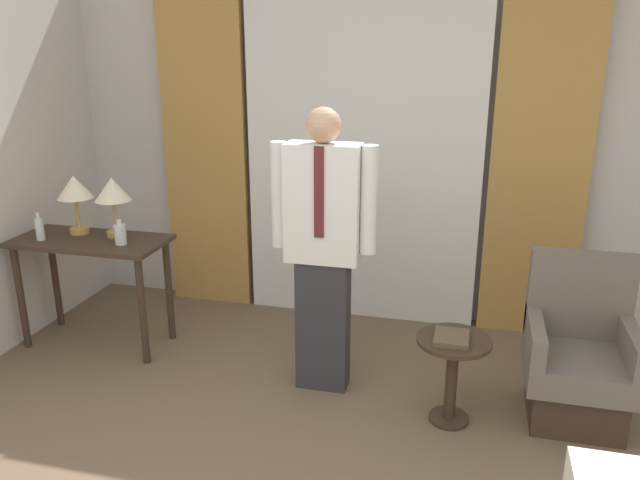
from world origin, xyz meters
name	(u,v)px	position (x,y,z in m)	size (l,w,h in m)	color
wall_back	(365,145)	(0.00, 2.98, 1.35)	(10.00, 0.06, 2.70)	beige
curtain_sheer_center	(362,156)	(0.00, 2.85, 1.29)	(1.77, 0.06, 2.58)	white
curtain_drape_left	(205,149)	(-1.27, 2.85, 1.29)	(0.68, 0.06, 2.58)	#B28442
curtain_drape_right	(540,164)	(1.27, 2.85, 1.29)	(0.68, 0.06, 2.58)	#B28442
desk	(92,258)	(-1.74, 1.90, 0.65)	(1.07, 0.50, 0.80)	#38281E
table_lamp_left	(75,190)	(-1.89, 2.01, 1.11)	(0.25, 0.25, 0.42)	tan
table_lamp_right	(113,193)	(-1.59, 2.01, 1.11)	(0.25, 0.25, 0.42)	tan
bottle_near_edge	(120,234)	(-1.47, 1.85, 0.87)	(0.08, 0.08, 0.18)	silver
bottle_by_lamp	(40,229)	(-2.05, 1.80, 0.88)	(0.06, 0.06, 0.20)	silver
person	(323,243)	(-0.03, 1.72, 0.96)	(0.64, 0.21, 1.76)	#2D2D33
armchair	(577,363)	(1.48, 1.75, 0.34)	(0.59, 0.58, 0.95)	#38281E
side_table	(452,365)	(0.78, 1.52, 0.36)	(0.42, 0.42, 0.53)	#38281E
book	(451,338)	(0.77, 1.49, 0.54)	(0.19, 0.22, 0.03)	brown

